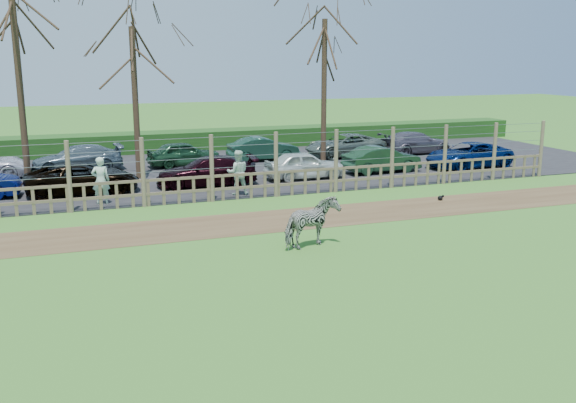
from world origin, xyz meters
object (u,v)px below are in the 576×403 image
object	(u,v)px
zebra	(312,223)
crow	(441,198)
car_4	(304,165)
tree_left	(16,47)
visitor_b	(238,173)
car_10	(184,154)
car_13	(416,143)
car_2	(82,178)
car_5	(382,159)
car_6	(469,155)
car_9	(77,158)
car_12	(345,145)
tree_mid	(134,66)
car_3	(207,171)
visitor_a	(101,180)
tree_right	(324,57)
car_11	(263,149)

from	to	relation	value
zebra	crow	distance (m)	7.88
car_4	tree_left	bearing A→B (deg)	81.99
zebra	visitor_b	bearing A→B (deg)	-21.14
zebra	car_10	distance (m)	14.68
car_4	car_13	size ratio (longest dim) A/B	0.85
car_2	car_5	distance (m)	13.21
crow	car_4	xyz separation A→B (m)	(-3.28, 5.64, 0.54)
zebra	car_10	world-z (taller)	zebra
car_6	car_9	xyz separation A→B (m)	(-17.76, 5.32, 0.00)
car_4	car_9	xyz separation A→B (m)	(-9.29, 5.31, 0.00)
tree_left	car_2	size ratio (longest dim) A/B	1.82
crow	car_12	distance (m)	10.83
car_5	car_6	world-z (taller)	same
visitor_b	car_10	distance (m)	7.31
car_2	car_10	bearing A→B (deg)	-46.36
crow	car_2	distance (m)	13.79
tree_mid	car_12	distance (m)	12.16
zebra	car_3	size ratio (longest dim) A/B	0.41
car_5	car_10	distance (m)	9.56
zebra	visitor_a	size ratio (longest dim) A/B	0.97
car_3	car_4	xyz separation A→B (m)	(4.36, 0.07, 0.00)
tree_left	zebra	bearing A→B (deg)	-55.14
tree_left	car_5	world-z (taller)	tree_left
car_2	car_12	distance (m)	14.51
tree_right	car_11	bearing A→B (deg)	136.30
tree_mid	car_12	bearing A→B (deg)	12.81
zebra	car_3	bearing A→B (deg)	-16.85
car_6	car_9	size ratio (longest dim) A/B	1.04
car_10	car_4	bearing A→B (deg)	-146.05
car_3	car_9	size ratio (longest dim) A/B	1.00
car_6	car_9	bearing A→B (deg)	-113.02
car_2	car_6	distance (m)	17.74
car_5	car_11	world-z (taller)	same
car_3	car_12	size ratio (longest dim) A/B	0.96
car_4	zebra	bearing A→B (deg)	159.84
zebra	car_2	distance (m)	11.20
car_12	crow	bearing A→B (deg)	-7.87
car_4	car_12	size ratio (longest dim) A/B	0.82
tree_left	visitor_b	bearing A→B (deg)	-26.24
car_2	car_12	xyz separation A→B (m)	(13.59, 5.09, 0.00)
tree_left	car_2	world-z (taller)	tree_left
car_4	car_12	xyz separation A→B (m)	(4.32, 5.12, 0.00)
tree_right	crow	xyz separation A→B (m)	(1.08, -8.74, -5.14)
zebra	car_9	size ratio (longest dim) A/B	0.41
crow	car_10	size ratio (longest dim) A/B	0.07
car_11	tree_left	bearing A→B (deg)	108.38
car_12	tree_mid	bearing A→B (deg)	-79.58
visitor_b	car_13	xyz separation A→B (m)	(12.05, 6.99, -0.26)
tree_right	car_5	size ratio (longest dim) A/B	2.02
visitor_a	car_6	xyz separation A→B (m)	(17.18, 2.05, -0.26)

